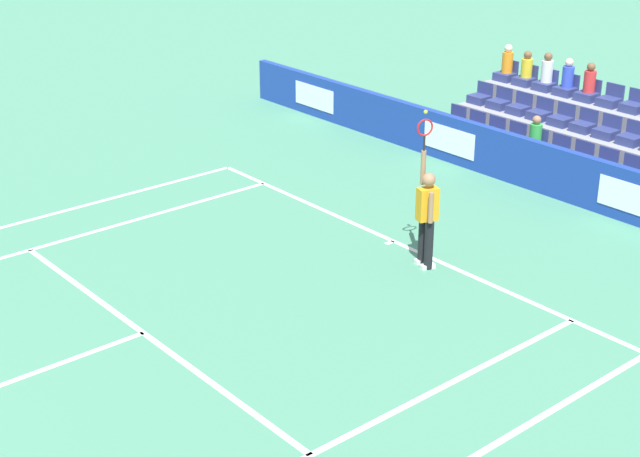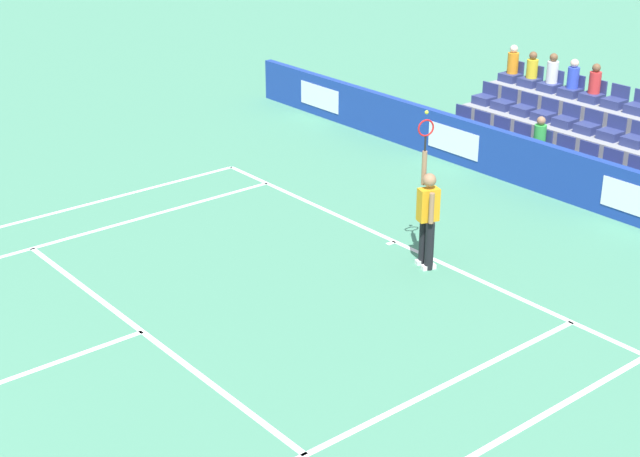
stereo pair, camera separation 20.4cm
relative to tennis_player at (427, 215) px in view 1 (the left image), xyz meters
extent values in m
cube|color=white|center=(1.13, -0.33, -0.99)|extent=(10.97, 0.10, 0.01)
cube|color=white|center=(1.13, 5.16, -0.99)|extent=(8.23, 0.10, 0.01)
cube|color=white|center=(5.24, 5.62, -0.99)|extent=(0.10, 11.89, 0.01)
cube|color=white|center=(1.13, -0.23, -0.99)|extent=(0.10, 0.20, 0.01)
cube|color=#193899|center=(1.13, -4.60, -0.44)|extent=(19.55, 0.20, 1.10)
cube|color=white|center=(-1.31, -4.49, -0.44)|extent=(1.56, 0.01, 0.61)
cube|color=white|center=(3.57, -4.49, -0.44)|extent=(1.56, 0.01, 0.61)
cube|color=white|center=(8.46, -4.49, -0.44)|extent=(1.56, 0.01, 0.61)
cylinder|color=black|center=(-0.12, 0.04, -0.54)|extent=(0.16, 0.16, 0.90)
cylinder|color=black|center=(0.11, -0.04, -0.54)|extent=(0.16, 0.16, 0.90)
cube|color=white|center=(-0.12, 0.04, -0.95)|extent=(0.20, 0.28, 0.08)
cube|color=white|center=(0.11, -0.04, -0.95)|extent=(0.20, 0.28, 0.08)
cube|color=orange|center=(-0.01, 0.00, 0.21)|extent=(0.32, 0.41, 0.60)
sphere|color=#9E7251|center=(-0.01, 0.00, 0.67)|extent=(0.24, 0.24, 0.24)
cylinder|color=#9E7251|center=(0.20, -0.07, 0.82)|extent=(0.09, 0.09, 0.62)
cylinder|color=#9E7251|center=(-0.20, 0.12, 0.23)|extent=(0.09, 0.09, 0.56)
cylinder|color=black|center=(0.20, -0.07, 1.27)|extent=(0.04, 0.04, 0.28)
torus|color=red|center=(0.20, -0.07, 1.55)|extent=(0.13, 0.30, 0.31)
sphere|color=#D1E533|center=(0.20, -0.07, 1.83)|extent=(0.07, 0.07, 0.07)
cube|color=gray|center=(1.13, -5.67, -0.78)|extent=(7.44, 0.95, 0.42)
cube|color=navy|center=(-0.42, -5.67, -0.47)|extent=(0.48, 0.44, 0.20)
cube|color=navy|center=(-0.42, -5.87, -0.22)|extent=(0.48, 0.04, 0.30)
cube|color=navy|center=(0.20, -5.67, -0.47)|extent=(0.48, 0.44, 0.20)
cube|color=navy|center=(0.20, -5.87, -0.22)|extent=(0.48, 0.04, 0.30)
cube|color=navy|center=(0.82, -5.67, -0.47)|extent=(0.48, 0.44, 0.20)
cube|color=navy|center=(0.82, -5.87, -0.22)|extent=(0.48, 0.04, 0.30)
cube|color=navy|center=(1.44, -5.67, -0.47)|extent=(0.48, 0.44, 0.20)
cube|color=navy|center=(1.44, -5.87, -0.22)|extent=(0.48, 0.04, 0.30)
cube|color=navy|center=(2.06, -5.67, -0.47)|extent=(0.48, 0.44, 0.20)
cube|color=navy|center=(2.06, -5.87, -0.22)|extent=(0.48, 0.04, 0.30)
cube|color=navy|center=(2.68, -5.67, -0.47)|extent=(0.48, 0.44, 0.20)
cube|color=navy|center=(2.68, -5.87, -0.22)|extent=(0.48, 0.04, 0.30)
cube|color=navy|center=(3.30, -5.67, -0.47)|extent=(0.48, 0.44, 0.20)
cube|color=navy|center=(3.30, -5.87, -0.22)|extent=(0.48, 0.04, 0.30)
cube|color=navy|center=(3.92, -5.67, -0.47)|extent=(0.48, 0.44, 0.20)
cube|color=navy|center=(3.92, -5.87, -0.22)|extent=(0.48, 0.04, 0.30)
cube|color=navy|center=(4.54, -5.67, -0.47)|extent=(0.48, 0.44, 0.20)
cube|color=navy|center=(4.54, -5.87, -0.22)|extent=(0.48, 0.04, 0.30)
cube|color=gray|center=(1.13, -6.62, -0.57)|extent=(7.44, 0.95, 0.84)
cube|color=navy|center=(0.20, -6.62, -0.05)|extent=(0.48, 0.44, 0.20)
cube|color=navy|center=(0.20, -6.82, 0.20)|extent=(0.48, 0.04, 0.30)
cube|color=navy|center=(0.82, -6.62, -0.05)|extent=(0.48, 0.44, 0.20)
cube|color=navy|center=(0.82, -6.82, 0.20)|extent=(0.48, 0.04, 0.30)
cube|color=navy|center=(1.44, -6.62, -0.05)|extent=(0.48, 0.44, 0.20)
cube|color=navy|center=(1.44, -6.82, 0.20)|extent=(0.48, 0.04, 0.30)
cube|color=navy|center=(2.06, -6.62, -0.05)|extent=(0.48, 0.44, 0.20)
cube|color=navy|center=(2.06, -6.82, 0.20)|extent=(0.48, 0.04, 0.30)
cube|color=navy|center=(2.68, -6.62, -0.05)|extent=(0.48, 0.44, 0.20)
cube|color=navy|center=(2.68, -6.82, 0.20)|extent=(0.48, 0.04, 0.30)
cube|color=navy|center=(3.30, -6.62, -0.05)|extent=(0.48, 0.44, 0.20)
cube|color=navy|center=(3.30, -6.82, 0.20)|extent=(0.48, 0.04, 0.30)
cube|color=navy|center=(3.92, -6.62, -0.05)|extent=(0.48, 0.44, 0.20)
cube|color=navy|center=(3.92, -6.82, 0.20)|extent=(0.48, 0.04, 0.30)
cube|color=navy|center=(4.54, -6.62, -0.05)|extent=(0.48, 0.44, 0.20)
cube|color=navy|center=(4.54, -6.82, 0.20)|extent=(0.48, 0.04, 0.30)
cube|color=gray|center=(1.13, -7.57, -0.36)|extent=(7.44, 0.95, 1.26)
cube|color=navy|center=(0.82, -7.57, 0.37)|extent=(0.48, 0.44, 0.20)
cube|color=navy|center=(0.82, -7.77, 0.62)|extent=(0.48, 0.04, 0.30)
cube|color=navy|center=(1.44, -7.57, 0.37)|extent=(0.48, 0.44, 0.20)
cube|color=navy|center=(1.44, -7.77, 0.62)|extent=(0.48, 0.04, 0.30)
cube|color=navy|center=(2.06, -7.57, 0.37)|extent=(0.48, 0.44, 0.20)
cube|color=navy|center=(2.06, -7.77, 0.62)|extent=(0.48, 0.04, 0.30)
cube|color=navy|center=(2.68, -7.57, 0.37)|extent=(0.48, 0.44, 0.20)
cube|color=navy|center=(2.68, -7.77, 0.62)|extent=(0.48, 0.04, 0.30)
cube|color=navy|center=(3.30, -7.57, 0.37)|extent=(0.48, 0.44, 0.20)
cube|color=navy|center=(3.30, -7.77, 0.62)|extent=(0.48, 0.04, 0.30)
cube|color=navy|center=(3.92, -7.57, 0.37)|extent=(0.48, 0.44, 0.20)
cube|color=navy|center=(3.92, -7.77, 0.62)|extent=(0.48, 0.04, 0.30)
cube|color=navy|center=(4.54, -7.57, 0.37)|extent=(0.48, 0.44, 0.20)
cube|color=navy|center=(4.54, -7.77, 0.62)|extent=(0.48, 0.04, 0.30)
cylinder|color=yellow|center=(3.92, -7.62, 0.70)|extent=(0.28, 0.28, 0.47)
sphere|color=brown|center=(3.92, -7.62, 1.03)|extent=(0.20, 0.20, 0.20)
cylinder|color=white|center=(3.30, -7.62, 0.73)|extent=(0.28, 0.28, 0.53)
sphere|color=brown|center=(3.30, -7.62, 1.10)|extent=(0.20, 0.20, 0.20)
cylinder|color=green|center=(2.06, -5.72, -0.16)|extent=(0.28, 0.28, 0.43)
sphere|color=#9E7251|center=(2.06, -5.72, 0.15)|extent=(0.20, 0.20, 0.20)
cylinder|color=red|center=(2.06, -7.62, 0.72)|extent=(0.28, 0.28, 0.51)
sphere|color=brown|center=(2.06, -7.62, 1.08)|extent=(0.20, 0.20, 0.20)
cylinder|color=orange|center=(4.54, -7.62, 0.73)|extent=(0.28, 0.28, 0.53)
sphere|color=beige|center=(4.54, -7.62, 1.09)|extent=(0.20, 0.20, 0.20)
cylinder|color=blue|center=(2.68, -7.62, 0.72)|extent=(0.28, 0.28, 0.50)
sphere|color=beige|center=(2.68, -7.62, 1.07)|extent=(0.20, 0.20, 0.20)
camera|label=1|loc=(-10.74, 11.57, 6.48)|focal=53.87mm
camera|label=2|loc=(-10.87, 11.42, 6.48)|focal=53.87mm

